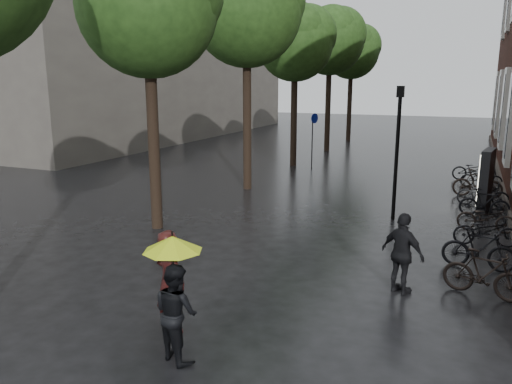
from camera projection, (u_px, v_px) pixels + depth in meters
The scene contains 10 objects.
bg_building at pixel (115, 44), 38.87m from camera, with size 16.00×30.00×14.00m, color #47423D.
street_trees at pixel (273, 30), 21.23m from camera, with size 4.33×34.03×8.91m.
person_burgundy at pixel (170, 281), 8.45m from camera, with size 0.66×0.43×1.80m, color black.
person_black at pixel (176, 312), 7.60m from camera, with size 0.75×0.58×1.54m, color black.
lime_umbrella at pixel (173, 244), 7.86m from camera, with size 0.96×0.96×1.43m.
pedestrian_walking at pixel (403, 254), 9.99m from camera, with size 0.98×0.41×1.67m, color black.
parked_bicycles at pixel (481, 200), 16.07m from camera, with size 2.06×13.69×1.04m.
ad_lightbox at pixel (486, 180), 16.36m from camera, with size 0.31×1.36×2.05m.
lamp_post at pixel (398, 140), 15.01m from camera, with size 0.21×0.21×4.08m.
cycle_sign at pixel (313, 132), 24.58m from camera, with size 0.14×0.48×2.67m.
Camera 1 is at (4.13, -4.79, 4.22)m, focal length 35.00 mm.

